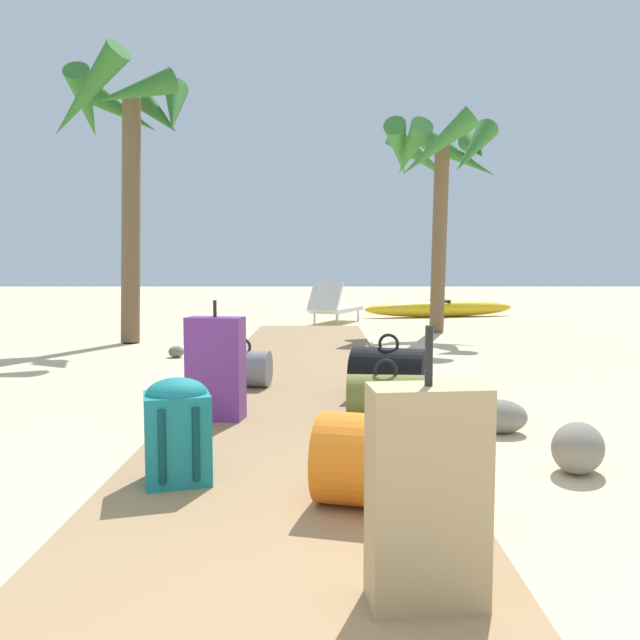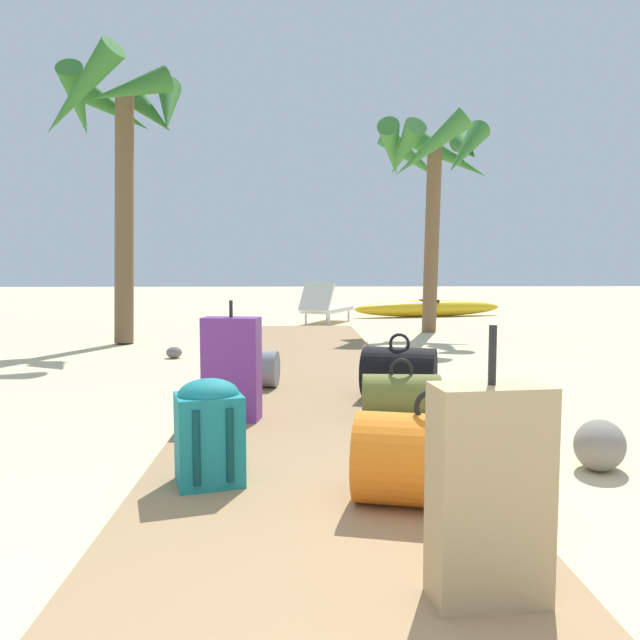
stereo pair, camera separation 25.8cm
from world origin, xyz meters
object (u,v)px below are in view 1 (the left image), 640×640
Objects in this scene: backpack_teal at (180,427)px; lounge_chair at (337,307)px; duffel_bag_olive at (388,396)px; palm_tree_far_left at (130,129)px; suitcase_purple at (218,368)px; palm_tree_far_right at (442,163)px; kayak at (442,308)px; duffel_bag_grey at (245,368)px; duffel_bag_black at (391,373)px; duffel_bag_orange at (397,461)px; suitcase_tan at (429,496)px.

lounge_chair is at bearing 84.16° from backpack_teal.
duffel_bag_olive is 0.14× the size of palm_tree_far_left.
suitcase_purple is 0.23× the size of palm_tree_far_right.
palm_tree_far_right is 1.00× the size of kayak.
lounge_chair is (0.95, 6.94, 0.09)m from duffel_bag_grey.
palm_tree_far_left reaches higher than duffel_bag_black.
palm_tree_far_right is 0.87× the size of palm_tree_far_left.
suitcase_purple is 6.02m from palm_tree_far_left.
duffel_bag_orange is at bearing -64.86° from palm_tree_far_left.
suitcase_tan is (0.01, -0.77, 0.14)m from duffel_bag_orange.
duffel_bag_olive is 0.16× the size of kayak.
lounge_chair is (3.04, 3.11, -2.75)m from palm_tree_far_left.
backpack_teal is at bearing 132.77° from suitcase_tan.
lounge_chair is (-1.67, 1.87, -2.46)m from palm_tree_far_right.
duffel_bag_olive is at bearing -102.90° from kayak.
lounge_chair is at bearing -146.80° from kayak.
palm_tree_far_right is at bearing 70.70° from backpack_teal.
palm_tree_far_right is at bearing 14.77° from palm_tree_far_left.
duffel_bag_orange is (-0.22, -2.22, -0.00)m from duffel_bag_black.
suitcase_purple reaches higher than duffel_bag_grey.
duffel_bag_black is 1.30× the size of backpack_teal.
suitcase_purple is 1.18m from duffel_bag_grey.
lounge_chair is (0.98, 8.10, -0.10)m from suitcase_purple.
lounge_chair reaches higher than duffel_bag_olive.
suitcase_purple is 7.18m from palm_tree_far_right.
suitcase_tan reaches higher than duffel_bag_olive.
lounge_chair is (-0.04, 10.44, -0.09)m from suitcase_tan.
palm_tree_far_left is at bearing -165.23° from palm_tree_far_right.
suitcase_purple reaches higher than kayak.
kayak is at bearing 79.01° from suitcase_tan.
palm_tree_far_left is at bearing 108.43° from backpack_teal.
duffel_bag_black is 2.26m from backpack_teal.
duffel_bag_olive is 9.88m from kayak.
kayak is at bearing 77.10° from duffel_bag_olive.
duffel_bag_black is 0.64m from duffel_bag_olive.
backpack_teal is 0.14× the size of palm_tree_far_right.
kayak is (2.21, 9.63, -0.04)m from duffel_bag_olive.
duffel_bag_grey reaches higher than duffel_bag_olive.
suitcase_tan reaches higher than kayak.
palm_tree_far_left is 5.14m from lounge_chair.
kayak is (0.71, 3.42, -2.60)m from palm_tree_far_right.
palm_tree_far_right reaches higher than suitcase_tan.
palm_tree_far_right is at bearing 75.81° from duffel_bag_black.
duffel_bag_black is 9.25m from kayak.
backpack_teal is (-1.21, -1.91, 0.06)m from duffel_bag_black.
duffel_bag_black is 1.20× the size of duffel_bag_olive.
duffel_bag_black is 3.00m from suitcase_tan.
duffel_bag_black is at bearing -22.84° from duffel_bag_grey.
kayak is at bearing 78.32° from palm_tree_far_right.
suitcase_tan is at bearing -94.01° from duffel_bag_black.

